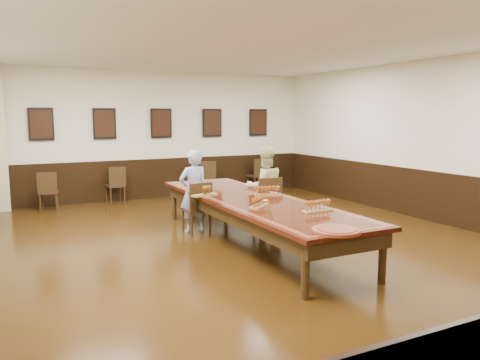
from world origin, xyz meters
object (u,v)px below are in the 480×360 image
chair_woman (267,202)px  carved_platter (336,230)px  spare_chair_a (48,191)px  spare_chair_c (207,178)px  spare_chair_b (115,184)px  conference_table (254,207)px  person_man (193,191)px  spare_chair_d (257,175)px  chair_man (196,207)px  person_woman (265,187)px

chair_woman → carved_platter: bearing=84.8°
spare_chair_a → spare_chair_c: size_ratio=0.95×
spare_chair_b → conference_table: bearing=98.5°
person_man → spare_chair_d: bearing=-137.5°
chair_man → person_man: 0.29m
chair_man → spare_chair_a: size_ratio=1.08×
chair_man → person_woman: size_ratio=0.61×
chair_man → person_man: size_ratio=0.63×
spare_chair_d → spare_chair_b: bearing=-5.0°
spare_chair_a → spare_chair_c: (3.92, 0.26, 0.02)m
person_woman → spare_chair_c: bearing=-85.0°
person_man → carved_platter: size_ratio=2.15×
spare_chair_a → person_woman: person_woman is taller
spare_chair_c → spare_chair_b: bearing=14.2°
spare_chair_c → carved_platter: bearing=93.9°
chair_man → person_woman: bearing=169.7°
spare_chair_b → spare_chair_c: 2.40m
person_man → conference_table: person_man is taller
chair_woman → spare_chair_a: (-3.51, 3.62, -0.05)m
spare_chair_d → carved_platter: (-2.83, -7.09, 0.31)m
chair_man → conference_table: chair_man is taller
person_woman → conference_table: bearing=63.0°
spare_chair_c → spare_chair_d: 1.49m
spare_chair_d → person_man: size_ratio=0.62×
carved_platter → chair_woman: bearing=74.0°
chair_man → conference_table: size_ratio=0.19×
chair_woman → spare_chair_b: bearing=-52.1°
chair_woman → spare_chair_c: 3.90m
chair_man → spare_chair_c: bearing=-120.5°
chair_man → conference_table: 1.26m
person_woman → carved_platter: bearing=85.0°
spare_chair_a → spare_chair_b: 1.55m
conference_table → spare_chair_a: bearing=121.5°
spare_chair_c → person_man: size_ratio=0.61×
carved_platter → person_woman: bearing=74.1°
person_man → conference_table: (0.58, -1.21, -0.13)m
spare_chair_d → conference_table: bearing=56.3°
spare_chair_a → spare_chair_b: (1.52, 0.28, 0.01)m
carved_platter → spare_chair_d: bearing=68.3°
spare_chair_a → spare_chair_c: spare_chair_c is taller
spare_chair_a → conference_table: size_ratio=0.17×
spare_chair_c → conference_table: size_ratio=0.18×
spare_chair_c → conference_table: spare_chair_c is taller
person_woman → carved_platter: size_ratio=2.19×
chair_man → spare_chair_c: (1.73, 3.66, -0.01)m
chair_woman → carved_platter: size_ratio=1.40×
chair_man → spare_chair_b: (-0.66, 3.67, -0.03)m
person_woman → spare_chair_d: bearing=-105.7°
chair_woman → spare_chair_a: bearing=-35.0°
spare_chair_b → conference_table: spare_chair_b is taller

